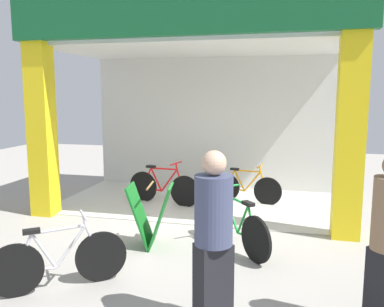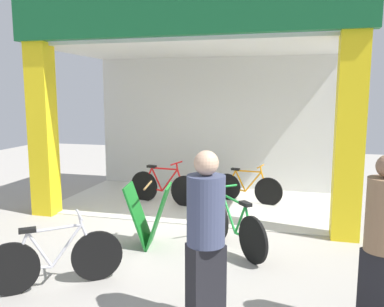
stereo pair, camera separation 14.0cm
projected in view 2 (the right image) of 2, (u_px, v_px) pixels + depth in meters
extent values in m
plane|color=#9E9991|center=(181.00, 225.00, 6.98)|extent=(19.52, 19.52, 0.00)
cube|color=beige|center=(201.00, 202.00, 8.40)|extent=(5.76, 2.96, 0.02)
cube|color=silver|center=(215.00, 122.00, 9.58)|extent=(5.76, 0.12, 3.18)
cube|color=yellow|center=(43.00, 130.00, 7.41)|extent=(0.42, 0.36, 3.18)
cube|color=yellow|center=(349.00, 138.00, 6.08)|extent=(0.42, 0.36, 3.18)
cube|color=#14592D|center=(178.00, 9.00, 6.31)|extent=(5.96, 0.20, 0.82)
cube|color=silver|center=(201.00, 49.00, 7.93)|extent=(5.76, 2.96, 0.06)
cylinder|color=black|center=(144.00, 186.00, 8.48)|extent=(0.63, 0.18, 0.64)
cylinder|color=black|center=(185.00, 191.00, 8.03)|extent=(0.63, 0.18, 0.64)
cylinder|color=red|center=(153.00, 189.00, 8.37)|extent=(0.43, 0.13, 0.08)
cylinder|color=red|center=(157.00, 179.00, 8.30)|extent=(0.28, 0.10, 0.48)
cylinder|color=red|center=(170.00, 180.00, 8.16)|extent=(0.39, 0.12, 0.50)
cylinder|color=red|center=(164.00, 169.00, 8.18)|extent=(0.61, 0.17, 0.05)
cylinder|color=red|center=(148.00, 177.00, 8.40)|extent=(0.21, 0.08, 0.43)
cylinder|color=red|center=(181.00, 180.00, 8.04)|extent=(0.19, 0.08, 0.44)
cylinder|color=red|center=(177.00, 166.00, 8.04)|extent=(0.06, 0.05, 0.13)
cylinder|color=red|center=(176.00, 163.00, 8.03)|extent=(0.13, 0.44, 0.03)
cube|color=black|center=(152.00, 166.00, 8.32)|extent=(0.21, 0.14, 0.05)
cylinder|color=black|center=(227.00, 187.00, 8.53)|extent=(0.58, 0.16, 0.58)
cylinder|color=black|center=(268.00, 192.00, 8.13)|extent=(0.58, 0.16, 0.58)
cylinder|color=orange|center=(237.00, 189.00, 8.44)|extent=(0.39, 0.11, 0.08)
cylinder|color=orange|center=(240.00, 181.00, 8.38)|extent=(0.25, 0.09, 0.44)
cylinder|color=orange|center=(253.00, 182.00, 8.25)|extent=(0.36, 0.11, 0.46)
cylinder|color=orange|center=(248.00, 171.00, 8.27)|extent=(0.55, 0.15, 0.05)
cylinder|color=orange|center=(232.00, 179.00, 8.46)|extent=(0.19, 0.07, 0.39)
cylinder|color=orange|center=(264.00, 182.00, 8.14)|extent=(0.18, 0.07, 0.40)
cylinder|color=orange|center=(261.00, 169.00, 8.14)|extent=(0.05, 0.04, 0.12)
cylinder|color=orange|center=(261.00, 166.00, 8.13)|extent=(0.11, 0.40, 0.03)
cube|color=black|center=(236.00, 169.00, 8.39)|extent=(0.19, 0.12, 0.04)
cylinder|color=black|center=(11.00, 269.00, 4.49)|extent=(0.51, 0.41, 0.62)
cylinder|color=black|center=(97.00, 256.00, 4.86)|extent=(0.51, 0.41, 0.62)
cylinder|color=silver|center=(33.00, 268.00, 4.58)|extent=(0.35, 0.28, 0.08)
cylinder|color=silver|center=(40.00, 250.00, 4.58)|extent=(0.23, 0.19, 0.46)
cylinder|color=silver|center=(67.00, 246.00, 4.70)|extent=(0.32, 0.26, 0.48)
cylinder|color=silver|center=(55.00, 229.00, 4.62)|extent=(0.49, 0.39, 0.05)
cylinder|color=silver|center=(20.00, 251.00, 4.50)|extent=(0.18, 0.15, 0.41)
cylinder|color=silver|center=(89.00, 241.00, 4.79)|extent=(0.17, 0.14, 0.43)
cylinder|color=silver|center=(80.00, 220.00, 4.72)|extent=(0.06, 0.06, 0.13)
cylinder|color=silver|center=(79.00, 215.00, 4.70)|extent=(0.29, 0.36, 0.03)
cube|color=black|center=(27.00, 230.00, 4.50)|extent=(0.21, 0.19, 0.05)
cylinder|color=black|center=(253.00, 240.00, 5.35)|extent=(0.45, 0.52, 0.64)
cylinder|color=black|center=(217.00, 219.00, 6.24)|extent=(0.45, 0.52, 0.64)
cylinder|color=#198C33|center=(243.00, 236.00, 5.56)|extent=(0.30, 0.36, 0.08)
cylinder|color=#198C33|center=(240.00, 220.00, 5.61)|extent=(0.21, 0.24, 0.48)
cylinder|color=#198C33|center=(229.00, 213.00, 5.89)|extent=(0.28, 0.33, 0.50)
cylinder|color=#198C33|center=(234.00, 200.00, 5.74)|extent=(0.42, 0.50, 0.05)
cylinder|color=#198C33|center=(249.00, 223.00, 5.42)|extent=(0.16, 0.19, 0.43)
cylinder|color=#198C33|center=(220.00, 207.00, 6.12)|extent=(0.15, 0.17, 0.45)
cylinder|color=#198C33|center=(223.00, 191.00, 6.00)|extent=(0.06, 0.06, 0.13)
cylinder|color=#198C33|center=(224.00, 187.00, 5.98)|extent=(0.37, 0.31, 0.03)
cube|color=black|center=(245.00, 204.00, 5.46)|extent=(0.20, 0.21, 0.05)
cube|color=#197226|center=(138.00, 215.00, 5.96)|extent=(0.42, 0.57, 0.94)
cube|color=#197226|center=(159.00, 216.00, 5.93)|extent=(0.42, 0.57, 0.94)
cylinder|color=olive|center=(148.00, 185.00, 5.88)|extent=(0.12, 0.52, 0.03)
cube|color=black|center=(379.00, 294.00, 3.71)|extent=(0.38, 0.38, 0.84)
cube|color=black|center=(206.00, 286.00, 3.85)|extent=(0.40, 0.39, 0.85)
cylinder|color=#3F4766|center=(206.00, 210.00, 3.74)|extent=(0.51, 0.51, 0.66)
sphere|color=#D8AD8C|center=(206.00, 163.00, 3.67)|extent=(0.23, 0.23, 0.23)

